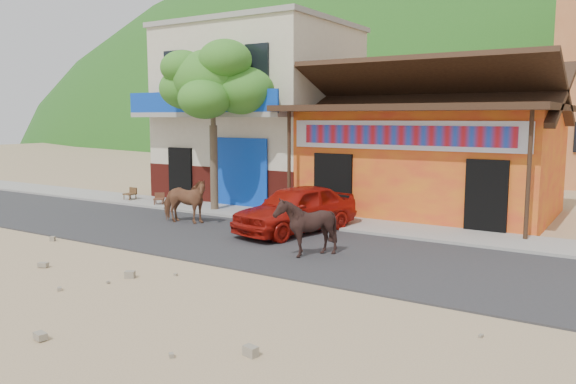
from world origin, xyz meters
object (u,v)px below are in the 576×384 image
(red_car, at_px, (296,209))
(scooter, at_px, (297,201))
(cow_tan, at_px, (184,201))
(tree, at_px, (213,125))
(cafe_chair_right, at_px, (159,194))
(cafe_chair_left, at_px, (130,189))
(cow_dark, at_px, (306,227))

(red_car, height_order, scooter, red_car)
(cow_tan, distance_m, red_car, 3.82)
(tree, xyz_separation_m, scooter, (3.10, 0.62, -2.53))
(cafe_chair_right, bearing_deg, cafe_chair_left, 137.54)
(cow_dark, height_order, red_car, cow_dark)
(cow_tan, distance_m, scooter, 3.81)
(cafe_chair_right, bearing_deg, cow_tan, -67.32)
(tree, xyz_separation_m, cafe_chair_right, (-2.52, -0.26, -2.60))
(cow_tan, xyz_separation_m, scooter, (2.42, 2.94, -0.16))
(tree, xyz_separation_m, cow_tan, (0.68, -2.32, -2.36))
(tree, relative_size, red_car, 1.46)
(tree, distance_m, cafe_chair_left, 5.09)
(cow_dark, relative_size, cafe_chair_left, 1.65)
(tree, relative_size, cow_dark, 4.09)
(cow_dark, height_order, cafe_chair_left, cow_dark)
(scooter, height_order, cafe_chair_left, scooter)
(cow_tan, bearing_deg, tree, 3.38)
(tree, bearing_deg, red_car, -20.00)
(cow_dark, distance_m, red_car, 2.92)
(cow_dark, bearing_deg, cow_tan, -121.04)
(tree, distance_m, cafe_chair_right, 3.63)
(cow_dark, bearing_deg, tree, -137.05)
(cow_tan, relative_size, cafe_chair_right, 2.12)
(cow_dark, distance_m, cafe_chair_left, 11.28)
(tree, height_order, scooter, tree)
(cow_dark, distance_m, scooter, 5.52)
(cafe_chair_left, bearing_deg, scooter, 7.47)
(cafe_chair_right, bearing_deg, red_car, -45.62)
(red_car, bearing_deg, cow_dark, -41.15)
(scooter, xyz_separation_m, cafe_chair_right, (-5.62, -0.88, -0.07))
(tree, xyz_separation_m, cow_dark, (6.16, -3.97, -2.35))
(scooter, bearing_deg, cow_tan, 137.45)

